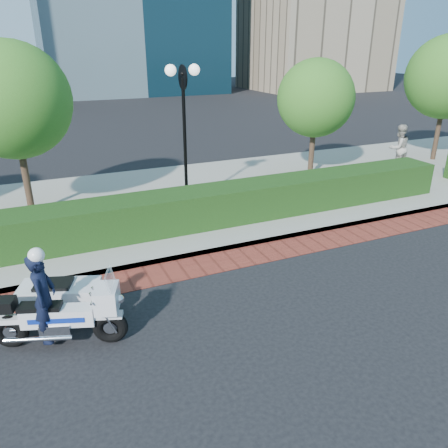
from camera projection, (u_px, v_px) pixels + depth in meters
name	position (u px, v px, depth m)	size (l,w,h in m)	color
ground	(225.00, 297.00, 9.07)	(120.00, 120.00, 0.00)	black
brick_strip	(199.00, 266.00, 10.34)	(60.00, 1.00, 0.01)	maroon
sidewalk	(150.00, 204.00, 14.11)	(60.00, 8.00, 0.15)	gray
hedge_main	(171.00, 212.00, 11.87)	(18.00, 1.20, 1.00)	black
lamppost	(184.00, 115.00, 12.71)	(1.02, 0.70, 4.21)	black
tree_b	(12.00, 101.00, 11.94)	(3.20, 3.20, 4.89)	#332319
tree_c	(316.00, 98.00, 15.84)	(2.80, 2.80, 4.30)	#332319
tree_d	(448.00, 77.00, 18.05)	(3.40, 3.40, 5.16)	#332319
police_motorcycle	(58.00, 303.00, 7.71)	(2.23, 2.00, 1.87)	black
pedestrian	(399.00, 148.00, 17.25)	(0.89, 0.70, 1.84)	#A39C91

